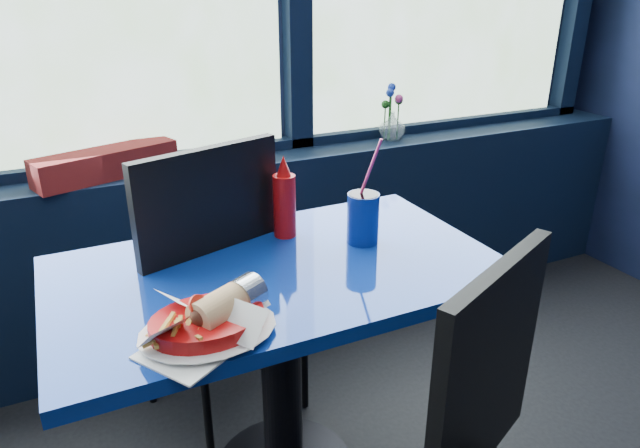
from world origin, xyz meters
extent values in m
cube|color=black|center=(0.00, 2.87, 0.40)|extent=(5.00, 0.26, 0.80)
cube|color=black|center=(0.00, 2.95, 0.81)|extent=(4.80, 0.08, 0.06)
cylinder|color=black|center=(0.30, 2.00, 0.34)|extent=(0.12, 0.12, 0.68)
cube|color=navy|center=(0.30, 2.00, 0.73)|extent=(1.20, 0.70, 0.04)
cube|color=black|center=(0.51, 1.40, 0.74)|extent=(0.40, 0.20, 0.49)
cube|color=black|center=(0.24, 2.40, 0.51)|extent=(0.59, 0.59, 0.05)
cube|color=black|center=(0.17, 2.18, 0.79)|extent=(0.44, 0.16, 0.52)
cylinder|color=black|center=(0.37, 2.65, 0.24)|extent=(0.03, 0.03, 0.49)
cylinder|color=black|center=(0.49, 2.26, 0.24)|extent=(0.03, 0.03, 0.49)
cylinder|color=black|center=(-0.02, 2.53, 0.24)|extent=(0.03, 0.03, 0.49)
cylinder|color=black|center=(0.10, 2.14, 0.24)|extent=(0.03, 0.03, 0.49)
cube|color=maroon|center=(-0.03, 2.85, 0.85)|extent=(0.53, 0.29, 0.10)
imported|color=silver|center=(1.20, 2.86, 0.86)|extent=(0.16, 0.16, 0.12)
cylinder|color=#1E5919|center=(1.18, 2.86, 0.90)|extent=(0.01, 0.01, 0.20)
sphere|color=blue|center=(1.18, 2.86, 1.01)|extent=(0.04, 0.04, 0.04)
cylinder|color=#1E5919|center=(1.22, 2.85, 0.89)|extent=(0.01, 0.01, 0.17)
sphere|color=#E84499|center=(1.22, 2.85, 0.99)|extent=(0.04, 0.04, 0.04)
cylinder|color=#1E5919|center=(1.20, 2.88, 0.91)|extent=(0.01, 0.01, 0.22)
sphere|color=blue|center=(1.20, 2.88, 1.03)|extent=(0.04, 0.04, 0.04)
cylinder|color=#1E5919|center=(1.17, 2.88, 0.87)|extent=(0.01, 0.01, 0.15)
sphere|color=#1E5919|center=(1.17, 2.88, 0.96)|extent=(0.04, 0.04, 0.04)
cylinder|color=#1E5919|center=(1.24, 2.87, 0.88)|extent=(0.01, 0.01, 0.16)
sphere|color=#1E5919|center=(1.24, 2.87, 0.97)|extent=(0.04, 0.04, 0.04)
cylinder|color=#B50C0C|center=(0.04, 1.76, 0.77)|extent=(0.27, 0.27, 0.05)
cylinder|color=white|center=(0.04, 1.76, 0.76)|extent=(0.26, 0.26, 0.00)
cylinder|color=silver|center=(0.14, 1.80, 0.81)|extent=(0.09, 0.10, 0.08)
sphere|color=brown|center=(0.03, 1.75, 0.81)|extent=(0.06, 0.06, 0.06)
cylinder|color=red|center=(0.02, 1.75, 0.83)|extent=(0.06, 0.06, 0.01)
cylinder|color=#B50C0C|center=(0.40, 2.19, 0.85)|extent=(0.07, 0.07, 0.19)
cone|color=#B50C0C|center=(0.40, 2.19, 0.97)|extent=(0.04, 0.04, 0.06)
cylinder|color=navy|center=(0.59, 2.04, 0.83)|extent=(0.09, 0.09, 0.15)
cylinder|color=black|center=(0.59, 2.04, 0.90)|extent=(0.09, 0.09, 0.01)
cylinder|color=#FE357E|center=(0.60, 2.04, 0.96)|extent=(0.06, 0.06, 0.21)
cube|color=white|center=(-0.01, 1.72, 0.75)|extent=(0.24, 0.24, 0.00)
camera|label=1|loc=(-0.19, 0.70, 1.46)|focal=32.00mm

